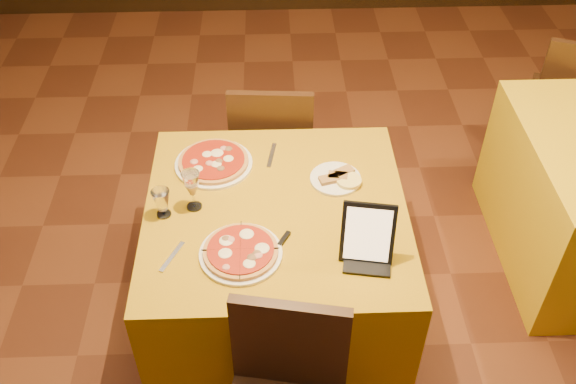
{
  "coord_description": "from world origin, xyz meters",
  "views": [
    {
      "loc": [
        -0.19,
        -1.75,
        2.61
      ],
      "look_at": [
        -0.12,
        0.17,
        0.86
      ],
      "focal_mm": 40.0,
      "sensor_mm": 36.0,
      "label": 1
    }
  ],
  "objects_px": {
    "chair_main_far": "(273,144)",
    "pizza_near": "(241,252)",
    "tablet": "(368,233)",
    "pizza_far": "(214,162)",
    "main_table": "(277,268)",
    "chair_side_far": "(568,99)",
    "wine_glass": "(192,190)",
    "water_glass": "(162,203)"
  },
  "relations": [
    {
      "from": "main_table",
      "to": "water_glass",
      "type": "bearing_deg",
      "value": -177.51
    },
    {
      "from": "pizza_near",
      "to": "tablet",
      "type": "xyz_separation_m",
      "value": [
        0.48,
        -0.02,
        0.1
      ]
    },
    {
      "from": "tablet",
      "to": "chair_side_far",
      "type": "bearing_deg",
      "value": 55.77
    },
    {
      "from": "main_table",
      "to": "pizza_near",
      "type": "relative_size",
      "value": 3.39
    },
    {
      "from": "chair_side_far",
      "to": "pizza_far",
      "type": "xyz_separation_m",
      "value": [
        -2.04,
        -0.9,
        0.31
      ]
    },
    {
      "from": "main_table",
      "to": "pizza_far",
      "type": "xyz_separation_m",
      "value": [
        -0.27,
        0.29,
        0.39
      ]
    },
    {
      "from": "chair_side_far",
      "to": "wine_glass",
      "type": "bearing_deg",
      "value": 50.2
    },
    {
      "from": "wine_glass",
      "to": "tablet",
      "type": "relative_size",
      "value": 0.78
    },
    {
      "from": "chair_side_far",
      "to": "pizza_near",
      "type": "relative_size",
      "value": 2.81
    },
    {
      "from": "chair_main_far",
      "to": "wine_glass",
      "type": "height_order",
      "value": "wine_glass"
    },
    {
      "from": "main_table",
      "to": "chair_side_far",
      "type": "xyz_separation_m",
      "value": [
        1.76,
        1.19,
        0.08
      ]
    },
    {
      "from": "main_table",
      "to": "tablet",
      "type": "bearing_deg",
      "value": -38.43
    },
    {
      "from": "pizza_far",
      "to": "tablet",
      "type": "relative_size",
      "value": 1.43
    },
    {
      "from": "pizza_near",
      "to": "water_glass",
      "type": "bearing_deg",
      "value": 143.84
    },
    {
      "from": "main_table",
      "to": "water_glass",
      "type": "xyz_separation_m",
      "value": [
        -0.46,
        -0.02,
        0.44
      ]
    },
    {
      "from": "pizza_near",
      "to": "pizza_far",
      "type": "relative_size",
      "value": 0.93
    },
    {
      "from": "water_glass",
      "to": "pizza_near",
      "type": "bearing_deg",
      "value": -36.16
    },
    {
      "from": "pizza_far",
      "to": "water_glass",
      "type": "bearing_deg",
      "value": -121.28
    },
    {
      "from": "chair_side_far",
      "to": "pizza_far",
      "type": "relative_size",
      "value": 2.6
    },
    {
      "from": "tablet",
      "to": "pizza_far",
      "type": "bearing_deg",
      "value": 147.41
    },
    {
      "from": "chair_main_far",
      "to": "tablet",
      "type": "relative_size",
      "value": 3.73
    },
    {
      "from": "pizza_far",
      "to": "wine_glass",
      "type": "xyz_separation_m",
      "value": [
        -0.07,
        -0.27,
        0.08
      ]
    },
    {
      "from": "chair_side_far",
      "to": "water_glass",
      "type": "bearing_deg",
      "value": 49.65
    },
    {
      "from": "chair_side_far",
      "to": "pizza_near",
      "type": "xyz_separation_m",
      "value": [
        -1.9,
        -1.45,
        0.31
      ]
    },
    {
      "from": "tablet",
      "to": "main_table",
      "type": "bearing_deg",
      "value": 151.51
    },
    {
      "from": "chair_main_far",
      "to": "chair_side_far",
      "type": "height_order",
      "value": "same"
    },
    {
      "from": "chair_main_far",
      "to": "water_glass",
      "type": "relative_size",
      "value": 7.0
    },
    {
      "from": "chair_side_far",
      "to": "water_glass",
      "type": "height_order",
      "value": "chair_side_far"
    },
    {
      "from": "chair_side_far",
      "to": "wine_glass",
      "type": "relative_size",
      "value": 4.79
    },
    {
      "from": "pizza_near",
      "to": "pizza_far",
      "type": "bearing_deg",
      "value": 103.51
    },
    {
      "from": "water_glass",
      "to": "chair_main_far",
      "type": "bearing_deg",
      "value": 60.89
    },
    {
      "from": "main_table",
      "to": "wine_glass",
      "type": "distance_m",
      "value": 0.58
    },
    {
      "from": "chair_main_far",
      "to": "pizza_far",
      "type": "xyz_separation_m",
      "value": [
        -0.27,
        -0.52,
        0.31
      ]
    },
    {
      "from": "tablet",
      "to": "pizza_near",
      "type": "bearing_deg",
      "value": -171.88
    },
    {
      "from": "chair_main_far",
      "to": "chair_side_far",
      "type": "xyz_separation_m",
      "value": [
        1.76,
        0.38,
        0.0
      ]
    },
    {
      "from": "pizza_near",
      "to": "wine_glass",
      "type": "bearing_deg",
      "value": 125.81
    },
    {
      "from": "chair_main_far",
      "to": "pizza_near",
      "type": "height_order",
      "value": "chair_main_far"
    },
    {
      "from": "pizza_near",
      "to": "wine_glass",
      "type": "relative_size",
      "value": 1.71
    },
    {
      "from": "pizza_far",
      "to": "tablet",
      "type": "xyz_separation_m",
      "value": [
        0.62,
        -0.56,
        0.1
      ]
    },
    {
      "from": "pizza_far",
      "to": "chair_main_far",
      "type": "bearing_deg",
      "value": 62.25
    },
    {
      "from": "main_table",
      "to": "wine_glass",
      "type": "relative_size",
      "value": 5.79
    },
    {
      "from": "tablet",
      "to": "wine_glass",
      "type": "bearing_deg",
      "value": 166.8
    }
  ]
}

